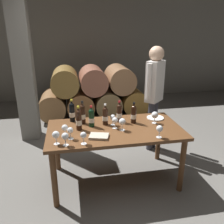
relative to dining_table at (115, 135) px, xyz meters
The scene contains 25 objects.
ground_plane 0.67m from the dining_table, ahead, with size 14.00×14.00×0.00m, color #66635E.
cellar_back_wall 4.26m from the dining_table, 90.00° to the left, with size 10.00×0.24×2.80m, color slate.
barrel_stack 2.60m from the dining_table, 90.00° to the left, with size 2.49×0.90×1.15m.
stone_pillar 2.16m from the dining_table, 129.09° to the left, with size 0.32×0.32×2.60m, color slate.
dining_table is the anchor object (origin of this frame).
wine_bottle_0 0.51m from the dining_table, 148.01° to the left, with size 0.07×0.07×0.31m.
wine_bottle_1 0.50m from the dining_table, behind, with size 0.07×0.07×0.31m.
wine_bottle_2 0.32m from the dining_table, 64.10° to the left, with size 0.07×0.07×0.30m.
wine_bottle_3 0.66m from the dining_table, 146.91° to the left, with size 0.07×0.07×0.31m.
wine_bottle_4 0.37m from the dining_table, 157.77° to the left, with size 0.07×0.07×0.28m.
wine_bottle_5 0.28m from the dining_table, 124.39° to the left, with size 0.07×0.07×0.29m.
wine_bottle_6 0.38m from the dining_table, 25.72° to the left, with size 0.07×0.07×0.29m.
wine_glass_0 0.20m from the dining_table, 132.03° to the left, with size 0.07×0.07×0.15m.
wine_glass_1 0.80m from the dining_table, 156.96° to the right, with size 0.08×0.08×0.16m.
wine_glass_2 0.66m from the dining_table, 168.49° to the right, with size 0.08×0.08×0.15m.
wine_glass_3 0.58m from the dining_table, 139.86° to the right, with size 0.07×0.07×0.15m.
wine_glass_4 0.59m from the dining_table, ahead, with size 0.09×0.09×0.16m.
wine_glass_5 0.74m from the dining_table, 150.15° to the right, with size 0.08×0.08×0.15m.
wine_glass_6 0.62m from the dining_table, 160.20° to the right, with size 0.07×0.07×0.14m.
wine_glass_7 0.61m from the dining_table, 37.98° to the right, with size 0.08×0.08×0.15m.
wine_glass_8 0.22m from the dining_table, 93.66° to the left, with size 0.07×0.07×0.15m.
wine_glass_9 0.23m from the dining_table, 45.08° to the right, with size 0.09×0.09×0.16m.
tasting_notebook 0.34m from the dining_table, 136.48° to the right, with size 0.22×0.16×0.03m, color #B2A893.
serving_plate 0.68m from the dining_table, 20.65° to the left, with size 0.24×0.24×0.01m, color white.
sommelier_presenting 1.15m from the dining_table, 43.49° to the left, with size 0.38×0.37×1.72m.
Camera 1 is at (-0.53, -2.65, 1.96)m, focal length 37.11 mm.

